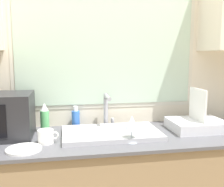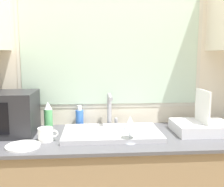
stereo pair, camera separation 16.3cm
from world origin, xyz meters
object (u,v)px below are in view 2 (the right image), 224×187
at_px(mug_near_sink, 46,135).
at_px(soap_bottle, 80,117).
at_px(dish_rack, 202,126).
at_px(spray_bottle, 48,117).
at_px(faucet, 110,107).
at_px(wine_glass, 130,124).

bearing_deg(mug_near_sink, soap_bottle, 60.22).
relative_size(dish_rack, spray_bottle, 1.86).
bearing_deg(dish_rack, mug_near_sink, -174.08).
distance_m(faucet, wine_glass, 0.37).
xyz_separation_m(soap_bottle, mug_near_sink, (-0.19, -0.33, -0.02)).
height_order(faucet, wine_glass, faucet).
distance_m(spray_bottle, wine_glass, 0.61).
relative_size(dish_rack, soap_bottle, 2.42).
relative_size(faucet, soap_bottle, 1.59).
xyz_separation_m(dish_rack, spray_bottle, (-1.04, 0.14, 0.05)).
height_order(spray_bottle, soap_bottle, spray_bottle).
bearing_deg(mug_near_sink, wine_glass, -8.37).
bearing_deg(faucet, spray_bottle, -174.35).
height_order(dish_rack, wine_glass, dish_rack).
bearing_deg(dish_rack, faucet, 163.62).
distance_m(faucet, dish_rack, 0.64).
xyz_separation_m(spray_bottle, mug_near_sink, (0.02, -0.24, -0.05)).
height_order(mug_near_sink, wine_glass, wine_glass).
bearing_deg(wine_glass, mug_near_sink, 171.63).
distance_m(mug_near_sink, wine_glass, 0.51).
height_order(faucet, mug_near_sink, faucet).
distance_m(dish_rack, spray_bottle, 1.05).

